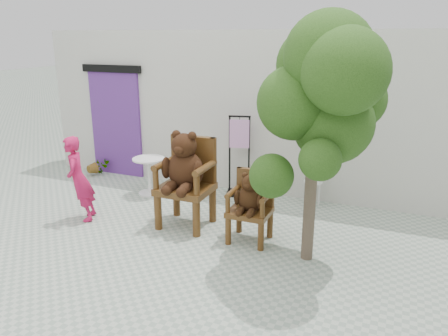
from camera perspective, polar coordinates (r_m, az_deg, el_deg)
name	(u,v)px	position (r m, az deg, el deg)	size (l,w,h in m)	color
ground_plane	(188,249)	(6.30, -4.68, -10.53)	(60.00, 60.00, 0.00)	#9EA897
back_wall	(259,110)	(8.57, 4.63, 7.50)	(9.00, 1.00, 3.00)	beige
doorway	(116,121)	(9.54, -13.93, 5.98)	(1.40, 0.11, 2.33)	#5A2A80
chair_big	(186,171)	(6.77, -5.00, -0.40)	(0.79, 0.81, 1.53)	#41250D
chair_small	(251,200)	(6.32, 3.51, -4.19)	(0.59, 0.56, 1.05)	#41250D
person	(79,179)	(7.36, -18.41, -1.41)	(0.51, 0.33, 1.39)	#BE174D
cafe_table	(149,172)	(8.33, -9.74, -0.48)	(0.60, 0.60, 0.70)	white
display_stand	(239,165)	(8.13, 1.99, 0.38)	(0.52, 0.45, 1.51)	black
stool_bucket	(314,171)	(7.76, 11.67, -0.33)	(0.32, 0.32, 1.45)	white
tree	(326,88)	(5.43, 13.13, 10.10)	(1.53, 1.85, 3.20)	#453629
potted_plant	(97,166)	(9.77, -16.20, 0.26)	(0.37, 0.32, 0.41)	#18360E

